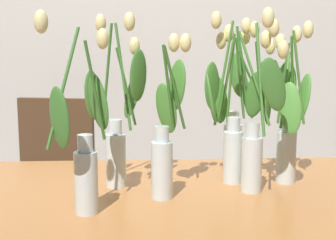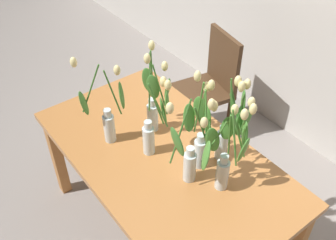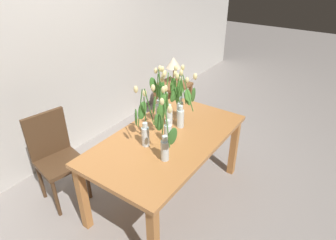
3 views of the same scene
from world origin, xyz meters
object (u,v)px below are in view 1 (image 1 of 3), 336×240
Objects in this scene: tulip_vase_2 at (166,141)px; tulip_vase_6 at (287,118)px; dining_table at (181,219)px; tulip_vase_3 at (231,118)px; tulip_vase_1 at (241,111)px; dining_chair at (51,180)px; tulip_vase_0 at (118,124)px; tulip_vase_4 at (84,152)px; tulip_vase_5 at (256,135)px.

tulip_vase_6 reaches higher than tulip_vase_2.
tulip_vase_3 is (0.18, 0.11, 0.32)m from dining_table.
tulip_vase_1 is 1.16m from dining_chair.
tulip_vase_6 is at bearing -51.10° from tulip_vase_1.
dining_table is at bearing 26.56° from tulip_vase_2.
tulip_vase_2 is at bearing -135.31° from tulip_vase_1.
tulip_vase_0 is at bearing -158.08° from tulip_vase_1.
tulip_vase_2 is 0.90× the size of tulip_vase_4.
dining_chair is (-0.83, 0.93, -0.40)m from tulip_vase_5.
tulip_vase_4 is at bearing -146.66° from tulip_vase_2.
tulip_vase_0 is at bearing -65.29° from dining_chair.
tulip_vase_2 is at bearing -148.77° from tulip_vase_3.
tulip_vase_6 reaches higher than dining_chair.
tulip_vase_5 is (0.29, 0.02, 0.01)m from tulip_vase_2.
dining_table is 0.37m from tulip_vase_5.
tulip_vase_3 is 1.21m from dining_chair.
tulip_vase_3 is 0.20m from tulip_vase_6.
tulip_vase_5 is (0.06, -0.12, -0.04)m from tulip_vase_3.
tulip_vase_3 is (0.23, 0.14, 0.05)m from tulip_vase_2.
tulip_vase_0 is 0.20m from tulip_vase_2.
tulip_vase_0 is at bearing -175.89° from tulip_vase_3.
tulip_vase_6 is (0.43, 0.14, 0.05)m from tulip_vase_2.
tulip_vase_4 reaches higher than dining_table.
tulip_vase_1 is at bearing 44.69° from tulip_vase_2.
tulip_vase_5 is at bearing 18.66° from tulip_vase_4.
tulip_vase_3 reaches higher than tulip_vase_0.
dining_table is at bearing -147.51° from tulip_vase_3.
dining_chair is (-0.39, 0.84, -0.43)m from tulip_vase_0.
tulip_vase_5 is (-0.01, -0.27, -0.04)m from tulip_vase_1.
tulip_vase_2 is (-0.05, -0.03, 0.27)m from dining_table.
dining_table is at bearing -22.89° from tulip_vase_0.
tulip_vase_3 is 0.14m from tulip_vase_5.
tulip_vase_5 is 1.05× the size of tulip_vase_6.
tulip_vase_0 is 0.99× the size of tulip_vase_3.
tulip_vase_6 is at bearing 16.28° from dining_table.
tulip_vase_2 is 0.29m from tulip_vase_4.
tulip_vase_5 is at bearing -11.52° from tulip_vase_0.
dining_table is at bearing 179.06° from tulip_vase_5.
tulip_vase_5 is (0.53, 0.18, 0.01)m from tulip_vase_4.
tulip_vase_0 is 0.29m from tulip_vase_4.
dining_table is 0.50m from tulip_vase_6.
tulip_vase_4 is at bearing -156.27° from tulip_vase_6.
dining_table is 2.88× the size of tulip_vase_6.
tulip_vase_4 is (-0.29, -0.18, 0.27)m from dining_table.
tulip_vase_1 is 1.11× the size of tulip_vase_2.
tulip_vase_1 is 1.00× the size of tulip_vase_4.
tulip_vase_0 is 1.02× the size of tulip_vase_4.
tulip_vase_2 is at bearing -175.74° from tulip_vase_5.
tulip_vase_2 reaches higher than dining_table.
tulip_vase_6 is (0.14, 0.11, 0.04)m from tulip_vase_5.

